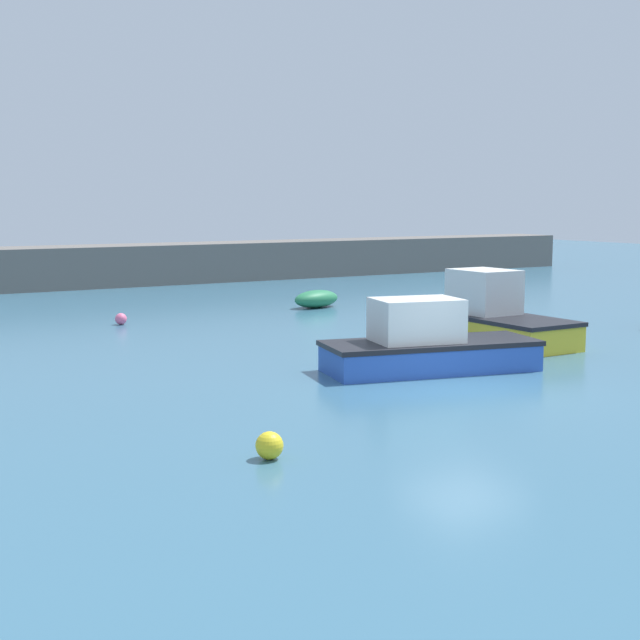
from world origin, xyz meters
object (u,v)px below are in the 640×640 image
object	(u,v)px
motorboat_grey_hull	(426,345)
mooring_buoy_yellow	(269,445)
fishing_dinghy_green	(316,299)
motorboat_with_cabin	(490,318)
rowboat_white_midwater	(496,294)
mooring_buoy_pink	(121,319)

from	to	relation	value
motorboat_grey_hull	mooring_buoy_yellow	xyz separation A→B (m)	(-6.83, -4.74, -0.42)
fishing_dinghy_green	mooring_buoy_yellow	world-z (taller)	fishing_dinghy_green
motorboat_with_cabin	motorboat_grey_hull	bearing A→B (deg)	-59.20
rowboat_white_midwater	fishing_dinghy_green	bearing A→B (deg)	-46.42
mooring_buoy_pink	mooring_buoy_yellow	bearing A→B (deg)	-100.43
rowboat_white_midwater	fishing_dinghy_green	world-z (taller)	rowboat_white_midwater
mooring_buoy_yellow	mooring_buoy_pink	world-z (taller)	mooring_buoy_yellow
mooring_buoy_yellow	fishing_dinghy_green	bearing A→B (deg)	57.24
fishing_dinghy_green	mooring_buoy_pink	world-z (taller)	fishing_dinghy_green
fishing_dinghy_green	mooring_buoy_yellow	distance (m)	20.83
motorboat_with_cabin	mooring_buoy_yellow	xyz separation A→B (m)	(-11.28, -7.43, -0.49)
motorboat_grey_hull	mooring_buoy_pink	bearing A→B (deg)	120.29
motorboat_grey_hull	mooring_buoy_pink	world-z (taller)	motorboat_grey_hull
motorboat_grey_hull	mooring_buoy_pink	distance (m)	12.53
fishing_dinghy_green	mooring_buoy_pink	size ratio (longest dim) A/B	5.86
fishing_dinghy_green	motorboat_with_cabin	bearing A→B (deg)	-103.67
rowboat_white_midwater	motorboat_grey_hull	distance (m)	15.48
mooring_buoy_yellow	mooring_buoy_pink	distance (m)	16.97
fishing_dinghy_green	motorboat_grey_hull	size ratio (longest dim) A/B	0.41
motorboat_with_cabin	motorboat_grey_hull	world-z (taller)	motorboat_with_cabin
motorboat_with_cabin	mooring_buoy_pink	world-z (taller)	motorboat_with_cabin
mooring_buoy_yellow	motorboat_with_cabin	bearing A→B (deg)	33.39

